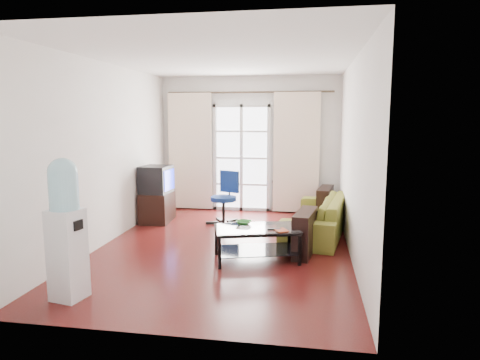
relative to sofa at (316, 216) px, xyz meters
name	(u,v)px	position (x,y,z in m)	size (l,w,h in m)	color
floor	(224,247)	(-1.34, -0.95, -0.31)	(5.20, 5.20, 0.00)	#5B1815
ceiling	(223,58)	(-1.34, -0.95, 2.39)	(5.20, 5.20, 0.00)	white
wall_back	(249,144)	(-1.34, 1.65, 1.04)	(3.60, 0.02, 2.70)	white
wall_front	(160,184)	(-1.34, -3.55, 1.04)	(3.60, 0.02, 2.70)	white
wall_left	(105,154)	(-3.14, -0.95, 1.04)	(0.02, 5.20, 2.70)	white
wall_right	(353,158)	(0.46, -0.95, 1.04)	(0.02, 5.20, 2.70)	white
french_door	(242,158)	(-1.49, 1.60, 0.77)	(1.16, 0.06, 2.15)	white
curtain_rod	(249,92)	(-1.34, 1.55, 2.07)	(0.04, 0.04, 3.30)	#4C3F2D
curtain_left	(190,151)	(-2.54, 1.53, 0.89)	(0.90, 0.07, 2.35)	#FFE9CD
curtain_right	(296,153)	(-0.39, 1.53, 0.89)	(0.90, 0.07, 2.35)	#FFE9CD
radiator	(288,196)	(-0.54, 1.55, 0.02)	(0.64, 0.12, 0.64)	gray
sofa	(316,216)	(0.00, 0.00, 0.00)	(1.15, 2.21, 0.61)	olive
coffee_table	(256,239)	(-0.80, -1.43, -0.02)	(1.23, 0.91, 0.44)	silver
bowl	(244,223)	(-1.00, -1.28, 0.16)	(0.24, 0.24, 0.05)	green
book	(276,231)	(-0.53, -1.57, 0.15)	(0.22, 0.24, 0.02)	#AA1523
remote	(274,229)	(-0.56, -1.50, 0.15)	(0.17, 0.05, 0.02)	black
tv_stand	(157,207)	(-2.87, 0.42, -0.04)	(0.49, 0.74, 0.54)	black
crt_tv	(155,179)	(-2.87, 0.35, 0.48)	(0.57, 0.56, 0.49)	black
task_chair	(224,209)	(-1.61, 0.42, -0.03)	(0.82, 0.82, 0.94)	black
water_cooler	(66,226)	(-2.59, -2.96, 0.47)	(0.36, 0.35, 1.49)	white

